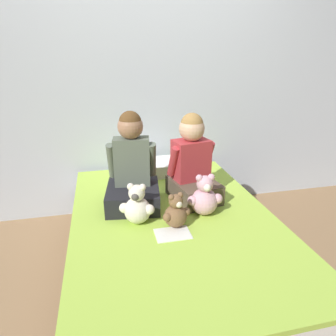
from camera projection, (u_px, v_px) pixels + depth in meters
ground_plane at (173, 272)px, 2.15m from camera, size 14.00×14.00×0.00m
wall_behind_bed at (146, 79)px, 2.67m from camera, size 8.00×0.06×2.50m
bed at (173, 245)px, 2.07m from camera, size 1.33×1.93×0.46m
child_on_left at (132, 171)px, 2.07m from camera, size 0.41×0.44×0.66m
child_on_right at (192, 164)px, 2.16m from camera, size 0.37×0.42×0.63m
teddy_bear_held_by_left_child at (137, 207)px, 1.87m from camera, size 0.21×0.17×0.27m
teddy_bear_held_by_right_child at (204, 198)px, 1.97m from camera, size 0.24×0.18×0.29m
teddy_bear_between_children at (176, 213)px, 1.83m from camera, size 0.18×0.14×0.23m
pillow_at_headboard at (153, 168)px, 2.67m from camera, size 0.46×0.31×0.11m
sign_card at (173, 234)px, 1.78m from camera, size 0.21×0.15×0.00m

